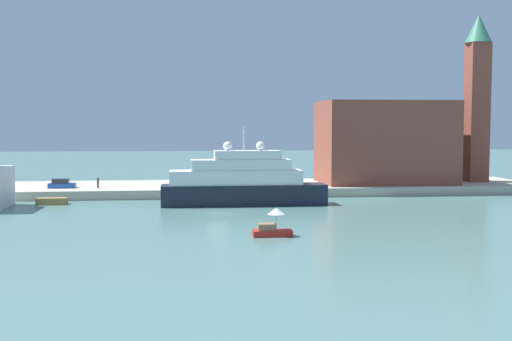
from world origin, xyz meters
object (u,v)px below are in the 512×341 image
Objects in this scene: person_figure at (98,183)px; bell_tower at (477,91)px; small_motorboat at (272,226)px; large_yacht at (242,183)px; parked_car at (62,184)px; work_barge at (52,201)px; harbor_building at (384,142)px; mooring_bollard at (198,187)px.

bell_tower is at bearing 4.03° from person_figure.
person_figure reaches higher than small_motorboat.
large_yacht is at bearing -30.41° from person_figure.
small_motorboat is at bearing -54.03° from parked_car.
harbor_building reaches higher than work_barge.
small_motorboat is 0.18× the size of harbor_building.
large_yacht is 24.97m from person_figure.
bell_tower reaches higher than parked_car.
large_yacht reaches higher than person_figure.
person_figure is (5.26, 8.87, 1.79)m from work_barge.
small_motorboat is 47.65m from parked_car.
bell_tower reaches higher than work_barge.
work_barge is at bearing -87.51° from parked_car.
parked_car is (-53.44, -3.67, -6.33)m from harbor_building.
small_motorboat is at bearing -88.23° from large_yacht.
bell_tower reaches higher than mooring_bollard.
mooring_bollard is at bearing 122.53° from large_yacht.
mooring_bollard is at bearing -166.74° from harbor_building.
harbor_building is (53.03, 13.21, 7.90)m from work_barge.
large_yacht is 5.81× the size of small_motorboat.
large_yacht is 12.62× the size of person_figure.
small_motorboat is 0.14× the size of bell_tower.
person_figure is at bearing -6.67° from parked_car.
bell_tower is 42.50× the size of mooring_bollard.
small_motorboat is 49.85m from harbor_building.
large_yacht reaches higher than mooring_bollard.
small_motorboat is at bearing -46.47° from work_barge.
harbor_building is at bearing -179.31° from bell_tower.
small_motorboat is 40.03m from work_barge.
bell_tower reaches higher than person_figure.
mooring_bollard is (21.22, -3.92, -0.29)m from parked_car.
person_figure is (5.67, -0.66, 0.22)m from parked_car.
harbor_building reaches higher than mooring_bollard.
harbor_building is at bearing 3.93° from parked_car.
large_yacht is 30.30m from parked_car.
work_barge is (-27.57, 29.02, -0.57)m from small_motorboat.
parked_car is at bearing -176.07° from harbor_building.
mooring_bollard is (-32.22, -7.59, -6.62)m from harbor_building.
work_barge is 2.29× the size of person_figure.
large_yacht is 25.35m from small_motorboat.
parked_car is (-27.20, 13.30, -1.10)m from large_yacht.
bell_tower is 15.79× the size of person_figure.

